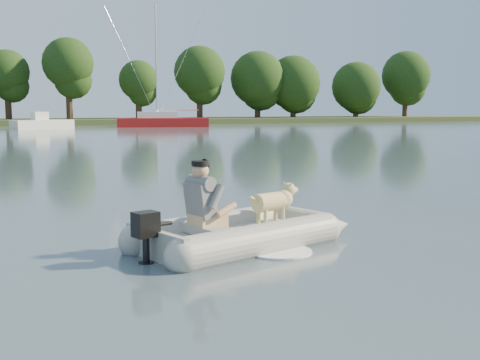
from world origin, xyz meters
name	(u,v)px	position (x,y,z in m)	size (l,w,h in m)	color
water	(274,252)	(0.00, 0.00, 0.00)	(160.00, 160.00, 0.00)	#50626C
shore_bank	(33,122)	(0.00, 62.00, 0.25)	(160.00, 12.00, 0.70)	#47512D
treeline	(127,76)	(10.21, 61.06, 5.38)	(92.66, 7.35, 9.40)	#332316
dinghy	(242,205)	(-0.22, 0.60, 0.56)	(4.62, 3.60, 1.32)	#989893
man	(202,197)	(-0.86, 0.44, 0.74)	(0.69, 0.59, 1.02)	slate
dog	(271,205)	(0.34, 0.85, 0.49)	(0.88, 0.31, 0.59)	tan
outboard_motor	(146,240)	(-1.71, 0.09, 0.29)	(0.39, 0.27, 0.75)	black
motorboat	(42,118)	(0.05, 47.31, 1.00)	(5.21, 2.00, 2.20)	white
sailboat	(162,121)	(11.12, 49.40, 0.52)	(8.92, 4.29, 11.79)	#A41412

